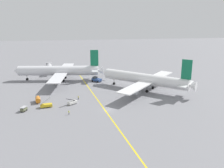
% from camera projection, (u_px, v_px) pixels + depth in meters
% --- Properties ---
extents(ground_plane, '(600.00, 600.00, 0.00)m').
position_uv_depth(ground_plane, '(108.00, 110.00, 91.76)').
color(ground_plane, gray).
extents(taxiway_stripe, '(14.75, 119.21, 0.01)m').
position_uv_depth(taxiway_stripe, '(99.00, 101.00, 100.89)').
color(taxiway_stripe, yellow).
rests_on(taxiway_stripe, ground).
extents(airliner_at_gate_left, '(49.22, 49.91, 16.74)m').
position_uv_depth(airliner_at_gate_left, '(59.00, 71.00, 133.83)').
color(airliner_at_gate_left, silver).
rests_on(airliner_at_gate_left, ground).
extents(airliner_being_pushed, '(39.57, 39.77, 16.54)m').
position_uv_depth(airliner_being_pushed, '(145.00, 79.00, 115.42)').
color(airliner_being_pushed, white).
rests_on(airliner_being_pushed, ground).
extents(pushback_tug, '(7.12, 6.83, 2.92)m').
position_uv_depth(pushback_tug, '(96.00, 79.00, 131.91)').
color(pushback_tug, '#2D4C8C').
rests_on(pushback_tug, ground).
extents(gse_belt_loader_portside, '(4.60, 4.08, 3.02)m').
position_uv_depth(gse_belt_loader_portside, '(72.00, 102.00, 97.43)').
color(gse_belt_loader_portside, silver).
rests_on(gse_belt_loader_portside, ground).
extents(gse_stair_truck_yellow, '(4.85, 2.71, 4.06)m').
position_uv_depth(gse_stair_truck_yellow, '(46.00, 105.00, 94.04)').
color(gse_stair_truck_yellow, gold).
rests_on(gse_stair_truck_yellow, ground).
extents(gse_fuel_bowser_stubby, '(2.60, 5.13, 2.40)m').
position_uv_depth(gse_fuel_bowser_stubby, '(38.00, 99.00, 99.47)').
color(gse_fuel_bowser_stubby, orange).
rests_on(gse_fuel_bowser_stubby, ground).
extents(gse_baggage_cart_trailing, '(2.49, 3.12, 1.71)m').
position_uv_depth(gse_baggage_cart_trailing, '(24.00, 109.00, 90.10)').
color(gse_baggage_cart_trailing, '#666B4C').
rests_on(gse_baggage_cart_trailing, ground).
extents(ground_crew_wing_walker_right, '(0.36, 0.49, 1.66)m').
position_uv_depth(ground_crew_wing_walker_right, '(78.00, 97.00, 103.07)').
color(ground_crew_wing_walker_right, black).
rests_on(ground_crew_wing_walker_right, ground).
extents(ground_crew_marshaller_foreground, '(0.36, 0.36, 1.54)m').
position_uv_depth(ground_crew_marshaller_foreground, '(69.00, 112.00, 87.01)').
color(ground_crew_marshaller_foreground, '#4C4C51').
rests_on(ground_crew_marshaller_foreground, ground).
extents(jet_bridge, '(5.01, 17.48, 5.57)m').
position_uv_depth(jet_bridge, '(49.00, 67.00, 152.34)').
color(jet_bridge, '#B7B7BC').
rests_on(jet_bridge, ground).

